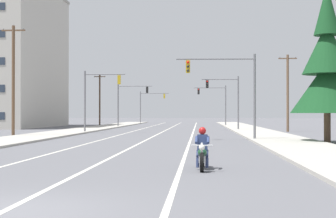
# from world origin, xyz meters

# --- Properties ---
(ground_plane) EXTENTS (400.00, 400.00, 0.00)m
(ground_plane) POSITION_xyz_m (0.00, 0.00, 0.00)
(ground_plane) COLOR #5B5B60
(lane_stripe_center) EXTENTS (0.16, 100.00, 0.01)m
(lane_stripe_center) POSITION_xyz_m (-0.16, 45.00, 0.00)
(lane_stripe_center) COLOR beige
(lane_stripe_center) RESTS_ON ground
(lane_stripe_left) EXTENTS (0.16, 100.00, 0.01)m
(lane_stripe_left) POSITION_xyz_m (-3.47, 45.00, 0.00)
(lane_stripe_left) COLOR beige
(lane_stripe_left) RESTS_ON ground
(lane_stripe_right) EXTENTS (0.16, 100.00, 0.01)m
(lane_stripe_right) POSITION_xyz_m (3.04, 45.00, 0.00)
(lane_stripe_right) COLOR beige
(lane_stripe_right) RESTS_ON ground
(sidewalk_kerb_right) EXTENTS (4.40, 110.00, 0.14)m
(sidewalk_kerb_right) POSITION_xyz_m (9.44, 40.00, 0.07)
(sidewalk_kerb_right) COLOR #ADA89E
(sidewalk_kerb_right) RESTS_ON ground
(sidewalk_kerb_left) EXTENTS (4.40, 110.00, 0.14)m
(sidewalk_kerb_left) POSITION_xyz_m (-9.44, 40.00, 0.07)
(sidewalk_kerb_left) COLOR #ADA89E
(sidewalk_kerb_left) RESTS_ON ground
(motorcycle_with_rider) EXTENTS (0.70, 2.19, 1.46)m
(motorcycle_with_rider) POSITION_xyz_m (3.80, 7.59, 0.59)
(motorcycle_with_rider) COLOR black
(motorcycle_with_rider) RESTS_ON ground
(traffic_signal_near_right) EXTENTS (5.71, 0.53, 6.20)m
(traffic_signal_near_right) POSITION_xyz_m (5.98, 26.33, 4.15)
(traffic_signal_near_right) COLOR slate
(traffic_signal_near_right) RESTS_ON ground
(traffic_signal_near_left) EXTENTS (4.16, 0.39, 6.20)m
(traffic_signal_near_left) POSITION_xyz_m (-6.63, 39.87, 4.05)
(traffic_signal_near_left) COLOR slate
(traffic_signal_near_left) RESTS_ON ground
(traffic_signal_mid_right) EXTENTS (4.27, 0.52, 6.20)m
(traffic_signal_mid_right) POSITION_xyz_m (6.93, 48.01, 4.06)
(traffic_signal_mid_right) COLOR slate
(traffic_signal_mid_right) RESTS_ON ground
(traffic_signal_mid_left) EXTENTS (5.05, 0.38, 6.20)m
(traffic_signal_mid_left) POSITION_xyz_m (-6.55, 61.55, 4.11)
(traffic_signal_mid_left) COLOR slate
(traffic_signal_mid_left) RESTS_ON ground
(traffic_signal_far_right) EXTENTS (4.95, 0.54, 6.20)m
(traffic_signal_far_right) POSITION_xyz_m (6.25, 67.02, 4.10)
(traffic_signal_far_right) COLOR slate
(traffic_signal_far_right) RESTS_ON ground
(traffic_signal_far_left) EXTENTS (5.64, 0.37, 6.20)m
(traffic_signal_far_left) POSITION_xyz_m (-6.25, 87.83, 4.14)
(traffic_signal_far_left) COLOR slate
(traffic_signal_far_left) RESTS_ON ground
(utility_pole_left_near) EXTENTS (2.02, 0.26, 9.29)m
(utility_pole_left_near) POSITION_xyz_m (-11.85, 31.19, 4.84)
(utility_pole_left_near) COLOR brown
(utility_pole_left_near) RESTS_ON ground
(utility_pole_right_far) EXTENTS (1.94, 0.26, 8.15)m
(utility_pole_right_far) POSITION_xyz_m (13.00, 43.89, 4.26)
(utility_pole_right_far) COLOR brown
(utility_pole_right_far) RESTS_ON ground
(utility_pole_left_far) EXTENTS (1.88, 0.26, 8.38)m
(utility_pole_left_far) POSITION_xyz_m (-12.72, 71.85, 4.37)
(utility_pole_left_far) COLOR #4C3828
(utility_pole_left_far) RESTS_ON ground
(conifer_tree_right_verge_near) EXTENTS (4.79, 4.79, 10.54)m
(conifer_tree_right_verge_near) POSITION_xyz_m (12.11, 23.82, 4.83)
(conifer_tree_right_verge_near) COLOR #4C3828
(conifer_tree_right_verge_near) RESTS_ON ground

